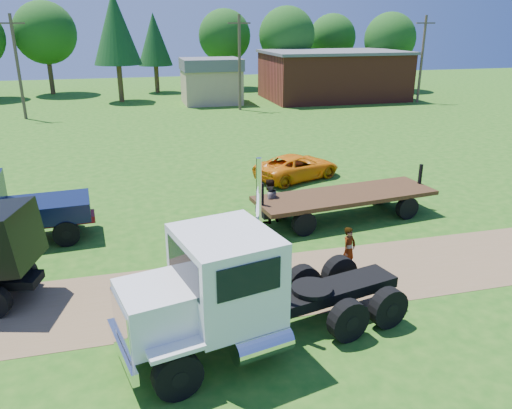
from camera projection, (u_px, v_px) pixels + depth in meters
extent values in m
plane|color=#1D5612|center=(298.00, 281.00, 16.89)|extent=(140.00, 140.00, 0.00)
cube|color=brown|center=(298.00, 281.00, 16.89)|extent=(120.00, 4.20, 0.01)
cube|color=black|center=(272.00, 307.00, 13.71)|extent=(8.15, 2.81, 0.32)
cylinder|color=black|center=(178.00, 375.00, 11.47)|extent=(1.25, 0.64, 1.19)
cylinder|color=black|center=(178.00, 375.00, 11.47)|extent=(0.50, 0.48, 0.42)
cylinder|color=black|center=(149.00, 325.00, 13.40)|extent=(1.25, 0.64, 1.19)
cylinder|color=black|center=(149.00, 325.00, 13.40)|extent=(0.50, 0.48, 0.42)
cylinder|color=black|center=(348.00, 321.00, 13.59)|extent=(1.25, 0.64, 1.19)
cylinder|color=black|center=(348.00, 321.00, 13.59)|extent=(0.50, 0.48, 0.42)
cylinder|color=black|center=(302.00, 283.00, 15.52)|extent=(1.25, 0.64, 1.19)
cylinder|color=black|center=(302.00, 283.00, 15.52)|extent=(0.50, 0.48, 0.42)
cylinder|color=black|center=(388.00, 308.00, 14.20)|extent=(1.25, 0.64, 1.19)
cylinder|color=black|center=(388.00, 308.00, 14.20)|extent=(0.50, 0.48, 0.42)
cylinder|color=black|center=(339.00, 274.00, 16.13)|extent=(1.25, 0.64, 1.19)
cylinder|color=black|center=(339.00, 274.00, 16.13)|extent=(0.50, 0.48, 0.42)
cube|color=silver|center=(162.00, 310.00, 12.09)|extent=(2.31, 2.23, 1.30)
cube|color=silver|center=(121.00, 322.00, 11.69)|extent=(0.45, 1.60, 1.08)
cube|color=silver|center=(122.00, 350.00, 11.92)|extent=(0.71, 2.46, 0.32)
cube|color=silver|center=(226.00, 274.00, 12.66)|extent=(2.80, 3.04, 2.27)
cube|color=black|center=(184.00, 267.00, 12.01)|extent=(0.54, 2.12, 0.92)
cube|color=black|center=(249.00, 280.00, 11.40)|extent=(1.59, 0.40, 0.81)
cube|color=black|center=(206.00, 238.00, 13.58)|extent=(1.59, 0.40, 0.81)
cube|color=silver|center=(176.00, 350.00, 11.23)|extent=(1.38, 0.76, 0.11)
cube|color=silver|center=(147.00, 302.00, 13.16)|extent=(1.38, 0.76, 0.11)
cylinder|color=silver|center=(262.00, 345.00, 12.28)|extent=(1.62, 0.97, 0.65)
cylinder|color=silver|center=(259.00, 246.00, 13.60)|extent=(0.18, 0.18, 4.98)
cylinder|color=black|center=(312.00, 289.00, 14.19)|extent=(1.43, 1.43, 0.13)
cylinder|color=black|center=(22.00, 272.00, 16.45)|extent=(1.04, 0.55, 0.99)
cylinder|color=black|center=(22.00, 272.00, 16.45)|extent=(0.42, 0.41, 0.35)
cube|color=maroon|center=(8.00, 226.00, 19.56)|extent=(6.58, 1.42, 0.28)
cylinder|color=black|center=(67.00, 233.00, 19.42)|extent=(1.05, 0.40, 1.03)
cylinder|color=black|center=(67.00, 233.00, 19.42)|extent=(0.38, 0.37, 0.36)
cylinder|color=black|center=(67.00, 216.00, 21.16)|extent=(1.05, 0.40, 1.03)
cylinder|color=black|center=(67.00, 216.00, 21.16)|extent=(0.38, 0.37, 0.36)
cube|color=black|center=(47.00, 209.00, 19.83)|extent=(3.42, 2.38, 0.75)
imported|color=orange|center=(297.00, 167.00, 27.75)|extent=(5.45, 3.90, 1.38)
cube|color=#321B10|center=(345.00, 195.00, 21.97)|extent=(8.39, 3.40, 0.18)
cube|color=black|center=(345.00, 201.00, 22.06)|extent=(8.22, 1.98, 0.25)
cylinder|color=black|center=(304.00, 224.00, 20.35)|extent=(1.05, 0.43, 1.02)
cylinder|color=black|center=(282.00, 207.00, 22.22)|extent=(1.05, 0.43, 1.02)
cylinder|color=black|center=(407.00, 208.00, 22.10)|extent=(1.05, 0.43, 1.02)
cylinder|color=black|center=(379.00, 193.00, 23.97)|extent=(1.05, 0.43, 1.02)
cube|color=black|center=(262.00, 195.00, 20.43)|extent=(0.14, 0.14, 1.02)
cube|color=black|center=(420.00, 175.00, 23.16)|extent=(0.14, 0.14, 1.02)
imported|color=#999999|center=(349.00, 250.00, 17.29)|extent=(0.72, 0.65, 1.65)
imported|color=#999999|center=(269.00, 201.00, 21.59)|extent=(1.14, 1.02, 1.95)
cube|color=maroon|center=(333.00, 76.00, 56.66)|extent=(15.00, 10.00, 5.00)
cube|color=#57575C|center=(334.00, 52.00, 55.75)|extent=(15.40, 10.40, 0.30)
cube|color=tan|center=(211.00, 86.00, 53.58)|extent=(6.00, 5.00, 3.60)
cube|color=#57575C|center=(211.00, 64.00, 52.79)|extent=(6.20, 5.40, 1.20)
cylinder|color=#4A372A|center=(18.00, 68.00, 43.84)|extent=(0.28, 0.28, 9.00)
cube|color=#4A372A|center=(11.00, 23.00, 42.58)|extent=(2.20, 0.14, 0.14)
cylinder|color=#4A372A|center=(240.00, 63.00, 48.58)|extent=(0.28, 0.28, 9.00)
cube|color=#4A372A|center=(239.00, 23.00, 47.32)|extent=(2.20, 0.14, 0.14)
cylinder|color=#4A372A|center=(422.00, 60.00, 53.32)|extent=(0.28, 0.28, 9.00)
cube|color=#4A372A|center=(426.00, 23.00, 52.06)|extent=(2.20, 0.14, 0.14)
cylinder|color=#372B16|center=(51.00, 78.00, 60.63)|extent=(0.56, 0.56, 3.84)
sphere|color=#104212|center=(45.00, 33.00, 58.85)|extent=(7.23, 7.23, 7.23)
cylinder|color=#372B16|center=(157.00, 79.00, 62.13)|extent=(0.56, 0.56, 3.32)
cone|color=#103711|center=(154.00, 39.00, 60.52)|extent=(4.17, 4.17, 6.16)
cylinder|color=#372B16|center=(225.00, 74.00, 66.22)|extent=(0.56, 0.56, 3.57)
sphere|color=#104212|center=(224.00, 36.00, 64.56)|extent=(6.74, 6.74, 6.74)
cylinder|color=#372B16|center=(286.00, 76.00, 63.29)|extent=(0.56, 0.56, 3.66)
sphere|color=#104212|center=(287.00, 35.00, 61.58)|extent=(6.89, 6.89, 6.89)
cylinder|color=#372B16|center=(387.00, 76.00, 64.35)|extent=(0.56, 0.56, 3.41)
sphere|color=#104212|center=(390.00, 39.00, 62.76)|extent=(6.44, 6.44, 6.44)
cylinder|color=#372B16|center=(120.00, 83.00, 54.66)|extent=(0.56, 0.56, 4.02)
cone|color=#103711|center=(115.00, 28.00, 52.71)|extent=(5.06, 5.06, 7.47)
cylinder|color=#372B16|center=(331.00, 72.00, 69.98)|extent=(0.56, 0.56, 3.38)
sphere|color=#104212|center=(332.00, 38.00, 68.41)|extent=(6.38, 6.38, 6.38)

